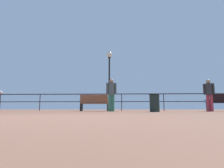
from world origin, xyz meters
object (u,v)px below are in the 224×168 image
bench_near_right (223,101)px  person_at_railing (111,92)px  trash_bin (154,103)px  bench_near_left (94,102)px  seagull_on_rail (1,92)px  lamppost_center (109,71)px  person_by_bench (209,93)px

bench_near_right → person_at_railing: bearing=-170.2°
bench_near_right → trash_bin: bench_near_right is taller
bench_near_left → seagull_on_rail: bearing=172.7°
trash_bin → lamppost_center: bearing=123.2°
person_by_bench → person_at_railing: bearing=-178.0°
lamppost_center → trash_bin: lamppost_center is taller
person_at_railing → seagull_on_rail: (-6.94, 1.80, 0.19)m
trash_bin → bench_near_right: bearing=28.9°
person_at_railing → trash_bin: 2.33m
bench_near_left → seagull_on_rail: 6.03m
person_by_bench → person_at_railing: (-4.88, -0.17, 0.03)m
person_at_railing → bench_near_left: bearing=133.9°
lamppost_center → person_by_bench: 5.64m
lamppost_center → person_by_bench: lamppost_center is taller
lamppost_center → seagull_on_rail: lamppost_center is taller
person_by_bench → trash_bin: (-3.00, -1.42, -0.54)m
lamppost_center → person_by_bench: size_ratio=2.39×
bench_near_left → lamppost_center: (0.78, 0.94, 1.98)m
person_by_bench → bench_near_right: bearing=37.2°
bench_near_right → trash_bin: (-4.14, -2.29, -0.15)m
bench_near_left → bench_near_right: size_ratio=0.95×
bench_near_right → person_at_railing: size_ratio=1.00×
person_by_bench → seagull_on_rail: size_ratio=3.88×
bench_near_left → person_at_railing: 1.51m
person_at_railing → seagull_on_rail: size_ratio=3.99×
bench_near_left → bench_near_right: (7.03, -0.00, 0.03)m
trash_bin → person_by_bench: bearing=25.3°
lamppost_center → seagull_on_rail: (-6.72, -0.17, -1.34)m
lamppost_center → person_at_railing: 2.51m
bench_near_left → lamppost_center: 2.33m
lamppost_center → person_at_railing: bearing=-83.6°
lamppost_center → trash_bin: bearing=-56.8°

